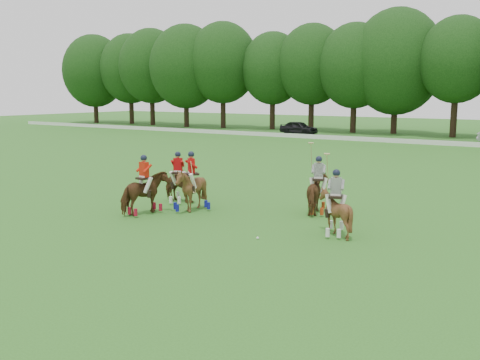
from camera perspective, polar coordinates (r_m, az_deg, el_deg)
The scene contains 10 objects.
ground at distance 18.71m, azimuth -9.68°, elevation -5.72°, with size 180.00×180.00×0.00m, color #2D661D.
tree_line at distance 62.52m, azimuth 22.46°, elevation 11.77°, with size 117.98×14.32×14.75m.
boundary_rail at distance 52.86m, azimuth 19.57°, elevation 3.81°, with size 120.00×0.10×0.44m, color white.
car_left at distance 62.58m, azimuth 6.28°, elevation 5.57°, with size 1.82×4.52×1.54m, color black.
polo_red_a at distance 21.54m, azimuth -10.13°, elevation -1.36°, with size 1.29×2.12×2.39m.
polo_red_b at distance 23.70m, azimuth -6.59°, elevation -0.48°, with size 1.93×1.82×2.26m.
polo_red_c at distance 21.86m, azimuth -5.18°, elevation -1.00°, with size 2.13×2.16×2.46m.
polo_stripe_a at distance 21.60m, azimuth 8.32°, elevation -1.37°, with size 1.52×2.09×2.86m.
polo_stripe_b at distance 18.43m, azimuth 10.13°, elevation -3.36°, with size 1.63×1.73×2.81m.
polo_ball at distance 17.82m, azimuth 1.89°, elevation -6.20°, with size 0.09×0.09×0.09m, color white.
Camera 1 is at (12.36, -13.19, 4.82)m, focal length 40.00 mm.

